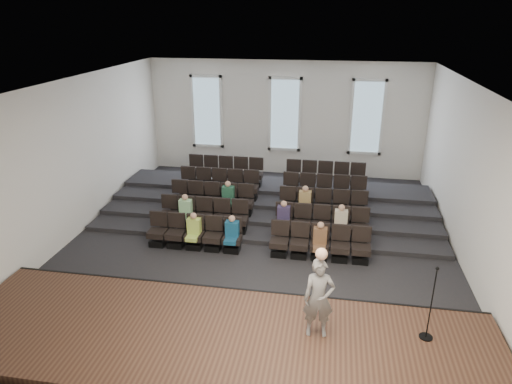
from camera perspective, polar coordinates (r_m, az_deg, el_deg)
ground at (r=14.58m, az=0.33°, el=-6.51°), size 14.00×14.00×0.00m
ceiling at (r=13.00m, az=0.38°, el=13.38°), size 12.00×14.00×0.02m
wall_back at (r=20.30m, az=3.62°, el=9.12°), size 12.00×0.04×5.00m
wall_front at (r=7.45m, az=-8.73°, el=-14.56°), size 12.00×0.04×5.00m
wall_left at (r=15.68m, az=-21.96°, el=3.82°), size 0.04×14.00×5.00m
wall_right at (r=13.99m, az=25.49°, el=1.23°), size 0.04×14.00×5.00m
stage at (r=10.28m, az=-4.55°, el=-18.54°), size 11.80×3.60×0.50m
stage_lip at (r=11.65m, az=-2.40°, el=-13.03°), size 11.80×0.06×0.52m
risers at (r=17.33m, az=2.04°, el=-1.06°), size 11.80×4.80×0.60m
seating_rows at (r=15.66m, az=1.26°, el=-1.68°), size 6.80×4.70×1.67m
windows at (r=20.19m, az=3.61°, el=9.64°), size 8.44×0.10×3.24m
audience at (r=14.50m, az=0.55°, el=-3.09°), size 5.45×2.64×1.10m
speaker at (r=9.71m, az=7.85°, el=-13.03°), size 0.69×0.49×1.76m
mic_stand at (r=10.37m, az=20.82°, el=-14.43°), size 0.29×0.29×1.71m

